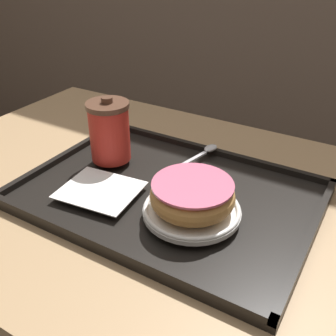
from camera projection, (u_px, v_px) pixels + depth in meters
name	position (u px, v px, depth m)	size (l,w,h in m)	color
cafe_table	(157.00, 246.00, 0.83)	(1.09, 0.72, 0.71)	tan
serving_tray	(168.00, 194.00, 0.72)	(0.52, 0.37, 0.02)	black
napkin_paper	(100.00, 190.00, 0.71)	(0.15, 0.13, 0.00)	white
coffee_cup_front	(109.00, 131.00, 0.78)	(0.08, 0.08, 0.13)	red
plate_with_chocolate_donut	(192.00, 210.00, 0.64)	(0.16, 0.16, 0.01)	white
donut_chocolate_glazed	(192.00, 195.00, 0.63)	(0.14, 0.14, 0.04)	tan
spoon	(205.00, 152.00, 0.82)	(0.04, 0.14, 0.01)	silver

